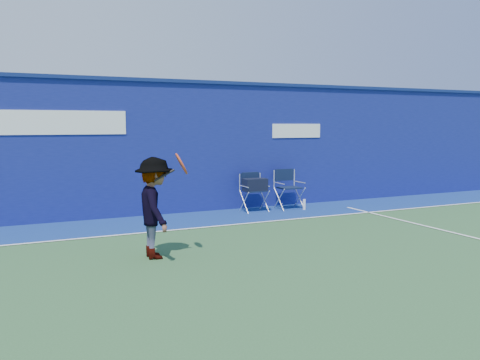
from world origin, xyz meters
name	(u,v)px	position (x,y,z in m)	size (l,w,h in m)	color
ground	(260,272)	(0.00, 0.00, 0.00)	(80.00, 80.00, 0.00)	#2C532C
stadium_wall	(157,147)	(0.00, 5.20, 1.55)	(24.00, 0.50, 3.08)	navy
out_of_bounds_strip	(172,221)	(0.00, 4.10, 0.00)	(24.00, 1.80, 0.01)	navy
court_lines	(242,261)	(0.00, 0.60, 0.01)	(24.00, 12.00, 0.01)	white
directors_chair_left	(254,195)	(2.15, 4.49, 0.39)	(0.54, 0.51, 0.92)	silver
directors_chair_right	(289,197)	(3.09, 4.47, 0.30)	(0.58, 0.52, 0.97)	silver
water_bottle	(304,204)	(3.35, 4.19, 0.13)	(0.07, 0.07, 0.26)	white
tennis_player	(155,208)	(-1.12, 1.39, 0.79)	(0.85, 1.04, 1.63)	#EA4738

